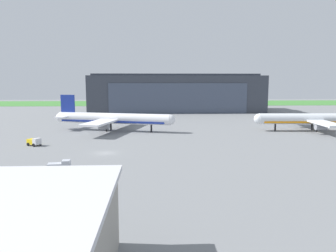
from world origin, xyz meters
name	(u,v)px	position (x,y,z in m)	size (l,w,h in m)	color
ground_plane	(105,153)	(0.00, 0.00, 0.00)	(440.00, 440.00, 0.00)	slate
grass_field_strip	(138,103)	(0.00, 170.47, 0.04)	(440.00, 56.00, 0.08)	#428437
maintenance_hangar	(176,93)	(23.52, 106.89, 9.65)	(91.04, 34.58, 20.22)	#383D47
airliner_far_left	(311,119)	(62.37, 30.59, 3.87)	(36.89, 33.01, 11.69)	silver
airliner_far_right	(113,119)	(-2.33, 33.69, 4.01)	(39.83, 32.88, 11.65)	white
baggage_tug	(34,142)	(-19.08, 9.45, 1.04)	(3.85, 3.41, 1.96)	silver
fuel_bowser	(60,167)	(-5.55, -16.29, 1.19)	(4.00, 2.41, 2.35)	#B7BCC6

